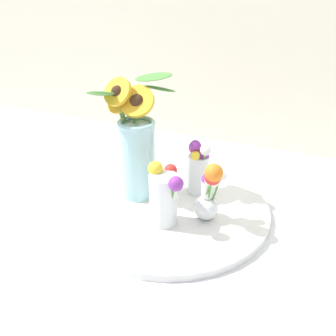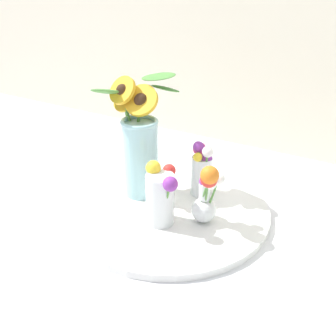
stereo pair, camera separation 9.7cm
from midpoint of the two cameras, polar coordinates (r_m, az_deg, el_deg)
ground_plane at (r=1.03m, az=0.92°, el=-6.83°), size 6.00×6.00×0.00m
serving_tray at (r=1.03m, az=2.71°, el=-6.03°), size 0.52×0.52×0.02m
mason_jar_sunflowers at (r=1.03m, az=-1.50°, el=3.65°), size 0.21×0.20×0.33m
vase_small_center at (r=0.93m, az=1.91°, el=-4.03°), size 0.10×0.10×0.15m
vase_bulb_right at (r=0.93m, az=8.64°, el=-3.79°), size 0.07×0.08×0.16m
vase_small_back at (r=1.06m, az=7.55°, el=-0.21°), size 0.08×0.08×0.16m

